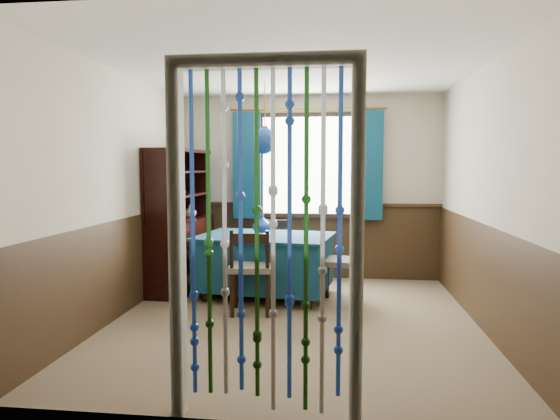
# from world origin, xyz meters

# --- Properties ---
(floor) EXTENTS (4.00, 4.00, 0.00)m
(floor) POSITION_xyz_m (0.00, 0.00, 0.00)
(floor) COLOR brown
(floor) RESTS_ON ground
(ceiling) EXTENTS (4.00, 4.00, 0.00)m
(ceiling) POSITION_xyz_m (0.00, 0.00, 2.50)
(ceiling) COLOR silver
(ceiling) RESTS_ON ground
(wall_back) EXTENTS (3.60, 0.00, 3.60)m
(wall_back) POSITION_xyz_m (0.00, 2.00, 1.25)
(wall_back) COLOR #BEB49B
(wall_back) RESTS_ON ground
(wall_front) EXTENTS (3.60, 0.00, 3.60)m
(wall_front) POSITION_xyz_m (0.00, -2.00, 1.25)
(wall_front) COLOR #BEB49B
(wall_front) RESTS_ON ground
(wall_left) EXTENTS (0.00, 4.00, 4.00)m
(wall_left) POSITION_xyz_m (-1.80, 0.00, 1.25)
(wall_left) COLOR #BEB49B
(wall_left) RESTS_ON ground
(wall_right) EXTENTS (0.00, 4.00, 4.00)m
(wall_right) POSITION_xyz_m (1.80, 0.00, 1.25)
(wall_right) COLOR #BEB49B
(wall_right) RESTS_ON ground
(wainscot_back) EXTENTS (3.60, 0.00, 3.60)m
(wainscot_back) POSITION_xyz_m (0.00, 1.99, 0.50)
(wainscot_back) COLOR #332213
(wainscot_back) RESTS_ON ground
(wainscot_front) EXTENTS (3.60, 0.00, 3.60)m
(wainscot_front) POSITION_xyz_m (0.00, -1.99, 0.50)
(wainscot_front) COLOR #332213
(wainscot_front) RESTS_ON ground
(wainscot_left) EXTENTS (0.00, 4.00, 4.00)m
(wainscot_left) POSITION_xyz_m (-1.79, 0.00, 0.50)
(wainscot_left) COLOR #332213
(wainscot_left) RESTS_ON ground
(wainscot_right) EXTENTS (0.00, 4.00, 4.00)m
(wainscot_right) POSITION_xyz_m (1.79, 0.00, 0.50)
(wainscot_right) COLOR #332213
(wainscot_right) RESTS_ON ground
(window) EXTENTS (1.32, 0.12, 1.42)m
(window) POSITION_xyz_m (0.00, 1.95, 1.55)
(window) COLOR black
(window) RESTS_ON wall_back
(doorway) EXTENTS (1.16, 0.12, 2.18)m
(doorway) POSITION_xyz_m (0.00, -1.94, 1.05)
(doorway) COLOR silver
(doorway) RESTS_ON ground
(dining_table) EXTENTS (1.66, 1.26, 0.73)m
(dining_table) POSITION_xyz_m (-0.42, 0.90, 0.43)
(dining_table) COLOR navy
(dining_table) RESTS_ON floor
(chair_near) EXTENTS (0.48, 0.46, 0.89)m
(chair_near) POSITION_xyz_m (-0.47, 0.20, 0.48)
(chair_near) COLOR black
(chair_near) RESTS_ON floor
(chair_far) EXTENTS (0.45, 0.43, 0.86)m
(chair_far) POSITION_xyz_m (-0.39, 1.54, 0.46)
(chair_far) COLOR black
(chair_far) RESTS_ON floor
(chair_left) EXTENTS (0.54, 0.55, 0.87)m
(chair_left) POSITION_xyz_m (-1.28, 1.02, 0.46)
(chair_left) COLOR black
(chair_left) RESTS_ON floor
(chair_right) EXTENTS (0.47, 0.49, 0.88)m
(chair_right) POSITION_xyz_m (0.48, 0.72, 0.47)
(chair_right) COLOR black
(chair_right) RESTS_ON floor
(sideboard) EXTENTS (0.50, 1.35, 1.75)m
(sideboard) POSITION_xyz_m (-1.55, 1.20, 0.61)
(sideboard) COLOR black
(sideboard) RESTS_ON floor
(pendant_lamp) EXTENTS (0.25, 0.25, 0.82)m
(pendant_lamp) POSITION_xyz_m (-0.42, 0.90, 1.83)
(pendant_lamp) COLOR olive
(pendant_lamp) RESTS_ON ceiling
(vase_table) EXTENTS (0.21, 0.21, 0.21)m
(vase_table) POSITION_xyz_m (-0.47, 0.96, 0.84)
(vase_table) COLOR navy
(vase_table) RESTS_ON dining_table
(bowl_shelf) EXTENTS (0.25, 0.25, 0.05)m
(bowl_shelf) POSITION_xyz_m (-1.49, 0.98, 1.22)
(bowl_shelf) COLOR beige
(bowl_shelf) RESTS_ON sideboard
(vase_sideboard) EXTENTS (0.22, 0.22, 0.18)m
(vase_sideboard) POSITION_xyz_m (-1.49, 1.43, 0.97)
(vase_sideboard) COLOR beige
(vase_sideboard) RESTS_ON sideboard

